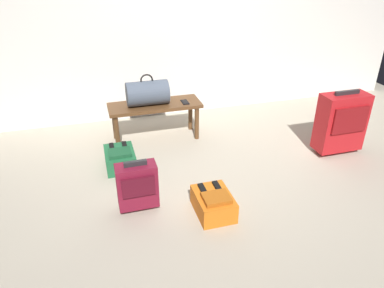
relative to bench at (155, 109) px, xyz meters
The scene contains 8 objects.
ground_plane 1.10m from the bench, 59.21° to the right, with size 6.60×6.60×0.00m, color #B2A893.
bench is the anchor object (origin of this frame).
duffel_bag_slate 0.21m from the bench, behind, with size 0.44×0.26×0.34m.
cell_phone 0.34m from the bench, ahead, with size 0.07×0.14×0.01m.
suitcase_upright_red 1.95m from the bench, 25.68° to the right, with size 0.48×0.25×0.68m.
suitcase_small_burgundy 1.29m from the bench, 107.56° to the right, with size 0.32×0.19×0.46m.
backpack_orange 1.47m from the bench, 82.61° to the right, with size 0.28×0.38×0.21m.
backpack_green 0.73m from the bench, 132.32° to the right, with size 0.28×0.38×0.21m.
Camera 1 is at (-1.16, -2.72, 1.87)m, focal length 33.64 mm.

